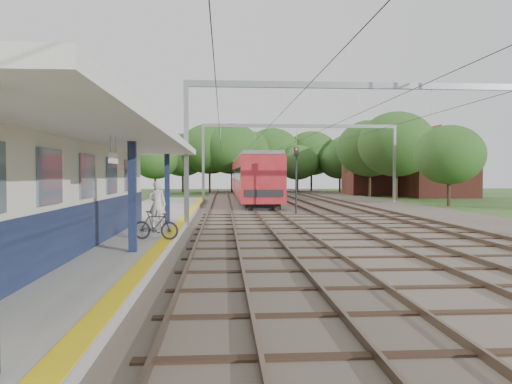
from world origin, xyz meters
name	(u,v)px	position (x,y,z in m)	size (l,w,h in m)	color
ground	(407,320)	(0.00, 0.00, 0.00)	(160.00, 160.00, 0.00)	#2D4C1E
ballast_bed	(316,207)	(4.00, 30.00, 0.05)	(18.00, 90.00, 0.10)	#473D33
platform	(129,228)	(-7.50, 14.00, 0.17)	(5.00, 52.00, 0.35)	gray
yellow_stripe	(179,224)	(-5.25, 14.00, 0.35)	(0.45, 52.00, 0.01)	yellow
station_building	(40,192)	(-8.88, 7.00, 2.04)	(3.41, 18.00, 3.40)	beige
canopy	(66,138)	(-7.77, 6.00, 3.64)	(6.40, 20.00, 3.44)	#131C3D
rail_tracks	(284,205)	(1.50, 30.00, 0.18)	(11.80, 88.00, 0.15)	brown
catenary_system	(320,132)	(3.39, 25.28, 5.51)	(17.22, 88.00, 7.00)	gray
tree_band	(277,157)	(3.84, 57.12, 4.92)	(31.72, 30.88, 8.82)	#382619
house_near	(439,171)	(21.00, 46.00, 2.99)	(7.00, 6.12, 7.89)	brown
house_far	(379,169)	(16.00, 52.00, 3.23)	(8.00, 6.12, 8.66)	brown
person	(157,204)	(-6.03, 12.34, 1.34)	(0.72, 0.48, 1.99)	beige
bicycle	(156,225)	(-5.60, 8.67, 0.84)	(0.46, 1.64, 0.99)	black
train	(249,177)	(-0.50, 44.88, 2.30)	(3.17, 39.42, 4.14)	black
signal_post	(296,173)	(1.35, 22.74, 2.69)	(0.32, 0.28, 4.30)	black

